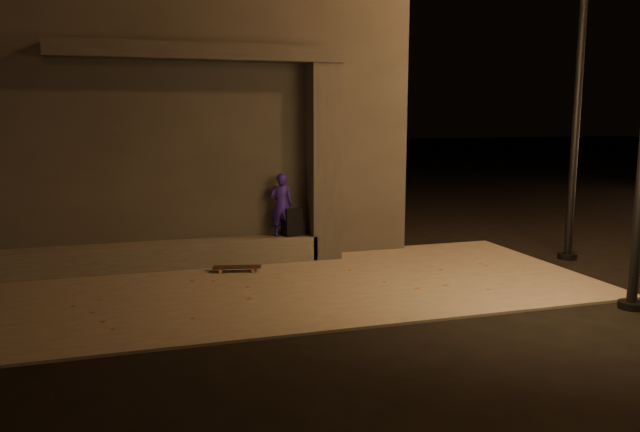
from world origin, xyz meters
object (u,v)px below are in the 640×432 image
object	(u,v)px
column	(324,162)
backpack	(293,226)
skateboarder	(281,205)
skateboard	(237,267)

from	to	relation	value
column	backpack	world-z (taller)	column
skateboarder	backpack	size ratio (longest dim) A/B	2.22
skateboarder	skateboard	distance (m)	1.50
skateboarder	skateboard	size ratio (longest dim) A/B	1.37
skateboard	backpack	bearing A→B (deg)	41.89
skateboarder	skateboard	xyz separation A→B (m)	(-0.95, -0.65, -0.96)
column	skateboarder	world-z (taller)	column
column	backpack	bearing A→B (deg)	180.00
skateboarder	backpack	distance (m)	0.46
skateboard	column	bearing A→B (deg)	33.03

